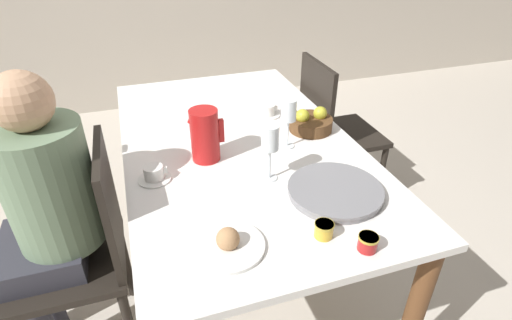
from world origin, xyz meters
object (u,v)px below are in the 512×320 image
(bread_plate, at_px, (228,243))
(jam_jar_amber, at_px, (368,242))
(person_seated, at_px, (45,205))
(wine_glass_water, at_px, (289,112))
(wine_glass_juice, at_px, (270,141))
(fruit_bowl, at_px, (310,122))
(chair_person_side, at_px, (85,251))
(teacup_near_person, at_px, (154,174))
(chair_opposite, at_px, (333,130))
(serving_tray, at_px, (335,191))
(jam_jar_red, at_px, (324,229))
(red_pitcher, at_px, (205,135))
(teacup_across, at_px, (268,111))

(bread_plate, distance_m, jam_jar_amber, 0.41)
(person_seated, distance_m, wine_glass_water, 0.97)
(wine_glass_juice, distance_m, fruit_bowl, 0.47)
(chair_person_side, distance_m, teacup_near_person, 0.40)
(chair_person_side, height_order, chair_opposite, same)
(wine_glass_juice, bearing_deg, person_seated, 171.96)
(chair_opposite, height_order, wine_glass_juice, wine_glass_juice)
(chair_person_side, height_order, serving_tray, chair_person_side)
(bread_plate, bearing_deg, person_seated, 142.87)
(chair_opposite, bearing_deg, jam_jar_red, -29.97)
(red_pitcher, height_order, wine_glass_water, same)
(red_pitcher, relative_size, jam_jar_red, 3.52)
(jam_jar_red, height_order, fruit_bowl, fruit_bowl)
(wine_glass_juice, height_order, fruit_bowl, wine_glass_juice)
(person_seated, relative_size, jam_jar_amber, 19.54)
(wine_glass_juice, distance_m, teacup_across, 0.57)
(person_seated, distance_m, teacup_near_person, 0.39)
(chair_person_side, xyz_separation_m, bread_plate, (0.47, -0.39, 0.25))
(jam_jar_red, bearing_deg, serving_tray, 53.44)
(jam_jar_amber, bearing_deg, chair_person_side, 148.70)
(person_seated, bearing_deg, fruit_bowl, -79.44)
(serving_tray, relative_size, bread_plate, 1.52)
(jam_jar_red, distance_m, fruit_bowl, 0.72)
(jam_jar_red, bearing_deg, teacup_across, 81.83)
(teacup_across, bearing_deg, red_pitcher, -140.76)
(bread_plate, bearing_deg, chair_opposite, 48.04)
(teacup_across, xyz_separation_m, fruit_bowl, (0.14, -0.20, 0.01))
(fruit_bowl, bearing_deg, red_pitcher, -168.41)
(chair_opposite, relative_size, serving_tray, 2.70)
(wine_glass_water, relative_size, serving_tray, 0.64)
(chair_person_side, bearing_deg, red_pitcher, -75.40)
(chair_opposite, bearing_deg, chair_person_side, -66.20)
(jam_jar_amber, relative_size, fruit_bowl, 0.31)
(chair_person_side, distance_m, wine_glass_water, 0.96)
(wine_glass_water, bearing_deg, person_seated, -174.39)
(teacup_near_person, xyz_separation_m, jam_jar_amber, (0.56, -0.57, 0.00))
(wine_glass_water, bearing_deg, red_pitcher, 178.51)
(chair_person_side, bearing_deg, jam_jar_amber, -121.30)
(wine_glass_juice, height_order, jam_jar_amber, wine_glass_juice)
(chair_opposite, distance_m, teacup_across, 0.56)
(red_pitcher, bearing_deg, person_seated, -170.32)
(person_seated, relative_size, wine_glass_juice, 5.36)
(teacup_near_person, bearing_deg, red_pitcher, 22.19)
(red_pitcher, relative_size, wine_glass_juice, 0.97)
(red_pitcher, xyz_separation_m, jam_jar_amber, (0.35, -0.66, -0.08))
(chair_opposite, xyz_separation_m, jam_jar_red, (-0.59, -1.03, 0.26))
(teacup_across, relative_size, bread_plate, 0.56)
(serving_tray, bearing_deg, teacup_near_person, 153.89)
(chair_person_side, bearing_deg, teacup_across, -63.70)
(serving_tray, relative_size, jam_jar_amber, 5.54)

